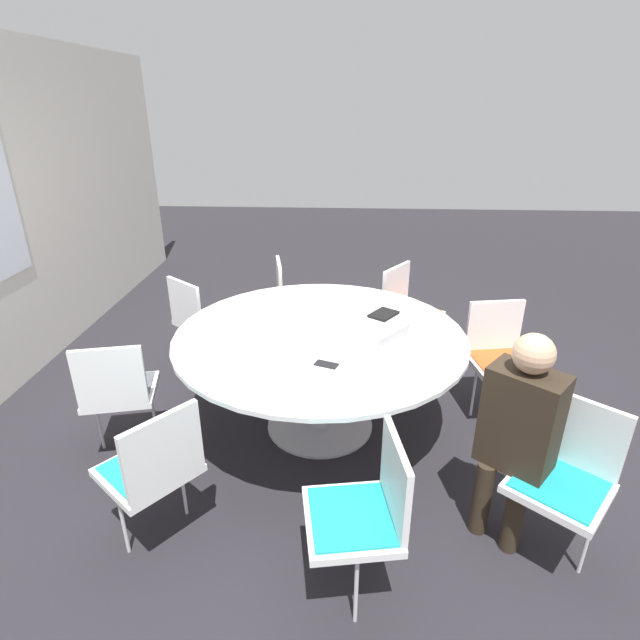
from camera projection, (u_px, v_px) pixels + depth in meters
The scene contains 14 objects.
ground_plane at pixel (320, 425), 3.68m from camera, with size 16.00×16.00×0.00m, color black.
conference_table at pixel (320, 348), 3.42m from camera, with size 1.97×1.97×0.75m.
chair_0 at pixel (566, 470), 2.50m from camera, with size 0.60×0.61×0.85m.
chair_1 at pixel (499, 351), 3.67m from camera, with size 0.49×0.50×0.85m.
chair_2 at pixel (407, 306), 4.47m from camera, with size 0.60×0.60×0.85m.
chair_3 at pixel (293, 297), 4.68m from camera, with size 0.51×0.50×0.85m.
chair_4 at pixel (199, 316), 4.26m from camera, with size 0.60×0.61×0.85m.
chair_5 at pixel (118, 387), 3.21m from camera, with size 0.51×0.52×0.85m.
chair_6 at pixel (153, 464), 2.53m from camera, with size 0.61×0.60×0.85m.
chair_7 at pixel (366, 507), 2.27m from camera, with size 0.50×0.49×0.85m.
person_0 at pixel (519, 425), 2.51m from camera, with size 0.40×0.42×1.20m.
laptop at pixel (382, 351), 3.03m from camera, with size 0.41×0.40×0.21m.
spiral_notebook at pixel (384, 314), 3.65m from camera, with size 0.26×0.24×0.02m.
cell_phone at pixel (326, 364), 2.98m from camera, with size 0.11×0.16×0.01m.
Camera 1 is at (-3.04, -0.17, 2.21)m, focal length 28.00 mm.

